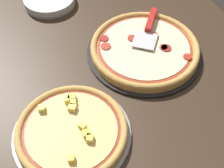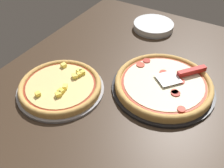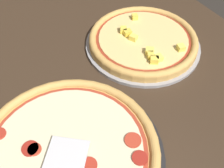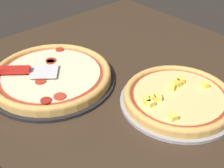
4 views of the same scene
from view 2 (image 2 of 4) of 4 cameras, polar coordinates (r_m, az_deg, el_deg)
name	(u,v)px [view 2 (image 2 of 4)]	position (r cm, az deg, el deg)	size (l,w,h in cm)	color
ground_plane	(129,87)	(109.52, 3.77, -0.76)	(137.02, 107.96, 3.60)	#38281C
pizza_pan_front	(163,88)	(107.71, 11.01, -0.81)	(41.39, 41.39, 1.00)	black
pizza_front	(164,84)	(106.29, 11.15, 0.05)	(38.91, 38.91, 3.25)	tan
pizza_pan_back	(61,90)	(106.96, -11.09, -1.19)	(34.73, 34.73, 1.00)	#939399
pizza_back	(60,86)	(105.69, -11.20, -0.41)	(32.65, 32.65, 3.75)	tan
serving_spatula	(186,73)	(110.08, 15.90, 2.39)	(19.85, 17.52, 2.00)	silver
plate_stack	(153,26)	(146.17, 9.00, 12.37)	(21.40, 21.40, 3.50)	silver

